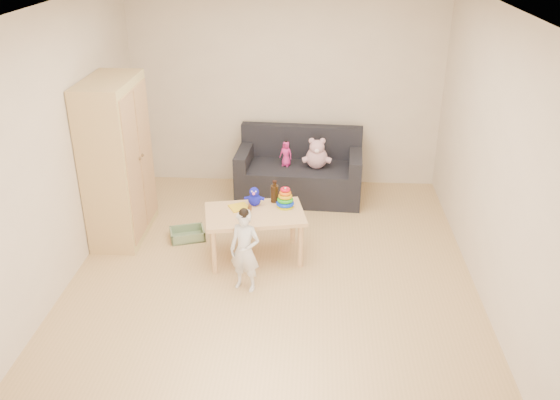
# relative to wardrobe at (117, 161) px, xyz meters

# --- Properties ---
(room) EXTENTS (4.50, 4.50, 4.50)m
(room) POSITION_rel_wardrobe_xyz_m (1.74, -0.63, 0.41)
(room) COLOR tan
(room) RESTS_ON ground
(wardrobe) EXTENTS (0.49, 0.99, 1.78)m
(wardrobe) POSITION_rel_wardrobe_xyz_m (0.00, 0.00, 0.00)
(wardrobe) COLOR tan
(wardrobe) RESTS_ON ground
(sofa) EXTENTS (1.60, 0.86, 0.44)m
(sofa) POSITION_rel_wardrobe_xyz_m (1.95, 1.09, -0.67)
(sofa) COLOR black
(sofa) RESTS_ON ground
(play_table) EXTENTS (1.11, 0.82, 0.53)m
(play_table) POSITION_rel_wardrobe_xyz_m (1.54, -0.44, -0.63)
(play_table) COLOR #DFBC7A
(play_table) RESTS_ON ground
(storage_bin) EXTENTS (0.44, 0.38, 0.11)m
(storage_bin) POSITION_rel_wardrobe_xyz_m (0.73, -0.09, -0.83)
(storage_bin) COLOR gray
(storage_bin) RESTS_ON ground
(toddler) EXTENTS (0.35, 0.29, 0.82)m
(toddler) POSITION_rel_wardrobe_xyz_m (1.50, -1.03, -0.48)
(toddler) COLOR silver
(toddler) RESTS_ON ground
(pink_bear) EXTENTS (0.31, 0.27, 0.33)m
(pink_bear) POSITION_rel_wardrobe_xyz_m (2.16, 1.03, -0.29)
(pink_bear) COLOR #D39BAA
(pink_bear) RESTS_ON sofa
(doll) EXTENTS (0.19, 0.16, 0.31)m
(doll) POSITION_rel_wardrobe_xyz_m (1.78, 1.08, -0.29)
(doll) COLOR #E82B8F
(doll) RESTS_ON sofa
(ring_stacker) EXTENTS (0.19, 0.19, 0.22)m
(ring_stacker) POSITION_rel_wardrobe_xyz_m (1.84, -0.29, -0.27)
(ring_stacker) COLOR #C5CF0A
(ring_stacker) RESTS_ON play_table
(brown_bottle) EXTENTS (0.08, 0.08, 0.24)m
(brown_bottle) POSITION_rel_wardrobe_xyz_m (1.72, -0.17, -0.26)
(brown_bottle) COLOR black
(brown_bottle) RESTS_ON play_table
(blue_plush) EXTENTS (0.18, 0.15, 0.21)m
(blue_plush) POSITION_rel_wardrobe_xyz_m (1.52, -0.27, -0.26)
(blue_plush) COLOR #1619CE
(blue_plush) RESTS_ON play_table
(wooden_figure) EXTENTS (0.05, 0.05, 0.10)m
(wooden_figure) POSITION_rel_wardrobe_xyz_m (1.49, -0.46, -0.31)
(wooden_figure) COLOR brown
(wooden_figure) RESTS_ON play_table
(yellow_book) EXTENTS (0.25, 0.25, 0.01)m
(yellow_book) POSITION_rel_wardrobe_xyz_m (1.36, -0.34, -0.35)
(yellow_book) COLOR yellow
(yellow_book) RESTS_ON play_table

